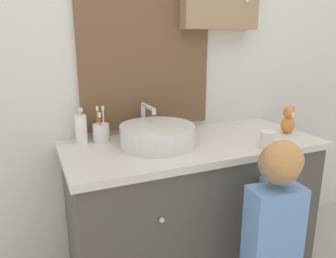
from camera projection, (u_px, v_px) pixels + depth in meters
The scene contains 8 objects.
wall_back at pixel (170, 47), 1.86m from camera, with size 3.20×0.18×2.50m.
vanity_counter at pixel (192, 212), 1.80m from camera, with size 1.32×0.59×0.81m.
sink_basin at pixel (157, 135), 1.63m from camera, with size 0.37×0.42×0.19m.
toothbrush_holder at pixel (101, 132), 1.69m from camera, with size 0.08×0.08×0.19m.
soap_dispenser at pixel (81, 128), 1.66m from camera, with size 0.06×0.06×0.18m.
child_figure at pixel (273, 229), 1.39m from camera, with size 0.27×0.46×0.95m.
teddy_bear at pixel (288, 120), 1.84m from camera, with size 0.08×0.07×0.15m.
drinking_cup at pixel (267, 140), 1.59m from camera, with size 0.07×0.07×0.08m, color silver.
Camera 1 is at (-0.77, -1.13, 1.32)m, focal length 35.00 mm.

